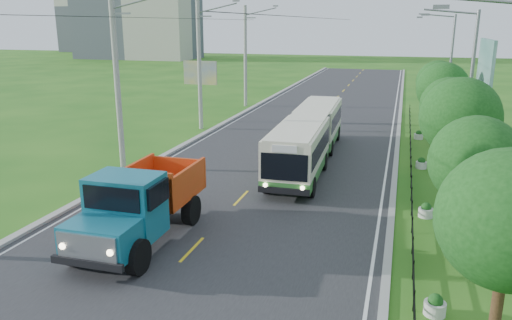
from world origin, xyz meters
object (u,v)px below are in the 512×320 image
at_px(planter_front, 435,306).
at_px(tree_back, 438,84).
at_px(tree_fifth, 443,91).
at_px(pole_mid, 200,65).
at_px(planter_near, 426,211).
at_px(planter_far, 419,135).
at_px(dump_truck, 139,200).
at_px(tree_front, 510,226).
at_px(planter_mid, 421,164).
at_px(billboard_right, 485,70).
at_px(bus, 309,134).
at_px(pole_near, 118,82).
at_px(tree_second, 476,166).
at_px(streetlight_mid, 467,86).
at_px(tree_fourth, 450,109).
at_px(tree_third, 461,121).
at_px(pole_far, 246,56).
at_px(billboard_left, 200,77).
at_px(streetlight_far, 448,66).

bearing_deg(planter_front, tree_back, 87.44).
xyz_separation_m(tree_fifth, planter_front, (-1.26, -22.14, -3.57)).
xyz_separation_m(pole_mid, planter_near, (16.86, -15.00, -4.81)).
bearing_deg(tree_back, planter_far, -106.88).
bearing_deg(dump_truck, tree_front, -18.96).
height_order(planter_mid, planter_far, same).
distance_m(billboard_right, bus, 12.78).
bearing_deg(dump_truck, planter_far, 63.21).
height_order(tree_fifth, bus, tree_fifth).
relative_size(pole_near, tree_second, 1.89).
height_order(pole_mid, billboard_right, pole_mid).
bearing_deg(streetlight_mid, planter_mid, -180.00).
bearing_deg(tree_second, planter_far, 93.62).
height_order(streetlight_mid, billboard_right, streetlight_mid).
distance_m(tree_front, planter_far, 26.12).
relative_size(streetlight_mid, planter_front, 13.54).
bearing_deg(planter_far, billboard_right, -28.39).
xyz_separation_m(tree_fifth, dump_truck, (-12.08, -19.94, -2.16)).
bearing_deg(tree_fourth, planter_far, 99.08).
bearing_deg(billboard_right, tree_third, -101.64).
distance_m(pole_mid, pole_far, 12.00).
distance_m(pole_far, planter_near, 32.19).
bearing_deg(billboard_left, streetlight_mid, -26.40).
bearing_deg(planter_near, bus, 131.97).
distance_m(planter_near, dump_truck, 12.36).
xyz_separation_m(tree_second, billboard_left, (-19.36, 21.86, 0.35)).
bearing_deg(tree_back, billboard_right, -68.30).
bearing_deg(planter_front, billboard_right, 80.45).
xyz_separation_m(pole_mid, tree_second, (18.12, -18.86, -1.57)).
bearing_deg(planter_near, dump_truck, -151.81).
xyz_separation_m(planter_front, planter_near, (0.00, 8.00, 0.00)).
relative_size(billboard_left, billboard_right, 0.71).
bearing_deg(planter_front, pole_near, 146.88).
height_order(tree_front, billboard_left, tree_front).
distance_m(streetlight_mid, dump_truck, 19.14).
height_order(tree_front, streetlight_far, streetlight_far).
xyz_separation_m(tree_back, planter_far, (-1.26, -4.14, -3.37)).
xyz_separation_m(pole_near, tree_second, (18.12, -6.86, -1.57)).
height_order(pole_far, streetlight_mid, pole_far).
relative_size(bus, dump_truck, 2.16).
xyz_separation_m(pole_mid, streetlight_mid, (18.90, -7.00, -0.19)).
height_order(tree_fifth, planter_mid, tree_fifth).
distance_m(tree_third, streetlight_mid, 5.98).
height_order(planter_front, planter_far, same).
bearing_deg(billboard_right, tree_fourth, -112.64).
height_order(planter_far, bus, bus).
xyz_separation_m(tree_back, billboard_left, (-19.36, -2.14, 0.21)).
bearing_deg(tree_second, pole_near, 159.26).
xyz_separation_m(pole_near, tree_front, (18.12, -12.86, -1.37)).
xyz_separation_m(tree_second, planter_near, (-1.26, 3.86, -3.23)).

